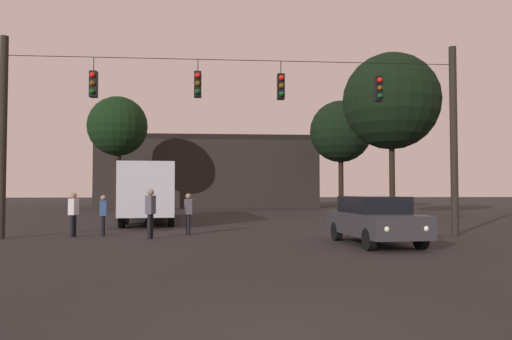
{
  "coord_description": "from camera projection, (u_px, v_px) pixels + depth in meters",
  "views": [
    {
      "loc": [
        -0.77,
        -5.93,
        1.73
      ],
      "look_at": [
        1.05,
        16.47,
        2.62
      ],
      "focal_mm": 35.05,
      "sensor_mm": 36.0,
      "label": 1
    }
  ],
  "objects": [
    {
      "name": "overhead_signal_span",
      "position": [
        237.0,
        124.0,
        18.46
      ],
      "size": [
        16.95,
        0.44,
        7.25
      ],
      "color": "black",
      "rests_on": "ground"
    },
    {
      "name": "pedestrian_crossing_right",
      "position": [
        188.0,
        212.0,
        19.19
      ],
      "size": [
        0.31,
        0.4,
        1.59
      ],
      "color": "black",
      "rests_on": "ground"
    },
    {
      "name": "tree_right_far",
      "position": [
        118.0,
        127.0,
        39.16
      ],
      "size": [
        4.66,
        4.66,
        9.05
      ],
      "color": "black",
      "rests_on": "ground"
    },
    {
      "name": "pedestrian_crossing_center",
      "position": [
        150.0,
        210.0,
        17.66
      ],
      "size": [
        0.35,
        0.42,
        1.76
      ],
      "color": "black",
      "rests_on": "ground"
    },
    {
      "name": "car_near_right",
      "position": [
        375.0,
        219.0,
        15.78
      ],
      "size": [
        2.16,
        4.45,
        1.52
      ],
      "color": "#2D2D33",
      "rests_on": "ground"
    },
    {
      "name": "ground_plane",
      "position": [
        228.0,
        218.0,
        30.3
      ],
      "size": [
        168.0,
        168.0,
        0.0
      ],
      "primitive_type": "plane",
      "color": "black",
      "rests_on": "ground"
    },
    {
      "name": "tree_left_silhouette",
      "position": [
        341.0,
        132.0,
        42.86
      ],
      "size": [
        5.29,
        5.29,
        9.38
      ],
      "color": "black",
      "rests_on": "ground"
    },
    {
      "name": "corner_building",
      "position": [
        209.0,
        173.0,
        51.04
      ],
      "size": [
        20.8,
        10.36,
        6.89
      ],
      "color": "black",
      "rests_on": "ground"
    },
    {
      "name": "city_bus",
      "position": [
        150.0,
        187.0,
        27.21
      ],
      "size": [
        3.5,
        11.18,
        3.0
      ],
      "color": "#B7BCC6",
      "rests_on": "ground"
    },
    {
      "name": "pedestrian_crossing_left",
      "position": [
        103.0,
        213.0,
        18.6
      ],
      "size": [
        0.29,
        0.39,
        1.53
      ],
      "color": "black",
      "rests_on": "ground"
    },
    {
      "name": "tree_behind_building",
      "position": [
        391.0,
        101.0,
        31.65
      ],
      "size": [
        6.13,
        6.13,
        10.41
      ],
      "color": "black",
      "rests_on": "ground"
    },
    {
      "name": "pedestrian_near_bus",
      "position": [
        73.0,
        212.0,
        18.4
      ],
      "size": [
        0.32,
        0.41,
        1.62
      ],
      "color": "black",
      "rests_on": "ground"
    }
  ]
}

